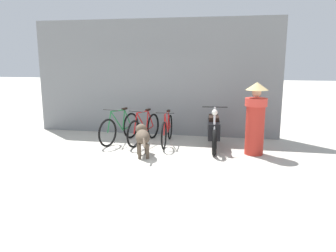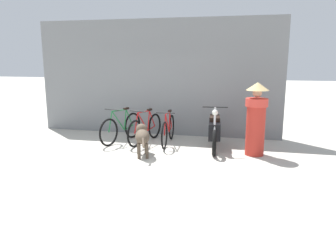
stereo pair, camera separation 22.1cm
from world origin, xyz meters
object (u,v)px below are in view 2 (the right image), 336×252
object	(u,v)px
bicycle_0	(121,128)
bicycle_1	(145,129)
bicycle_2	(168,130)
motorcycle	(214,130)
stray_dog	(142,136)
person_in_robes	(256,117)

from	to	relation	value
bicycle_0	bicycle_1	xyz separation A→B (m)	(0.63, 0.08, -0.01)
bicycle_2	motorcycle	bearing A→B (deg)	80.45
bicycle_0	stray_dog	world-z (taller)	bicycle_0
motorcycle	person_in_robes	distance (m)	1.11
bicycle_2	stray_dog	bearing A→B (deg)	-19.47
person_in_robes	motorcycle	bearing A→B (deg)	-33.69
bicycle_1	person_in_robes	size ratio (longest dim) A/B	1.04
bicycle_1	person_in_robes	xyz separation A→B (m)	(2.77, -0.54, 0.51)
bicycle_0	motorcycle	distance (m)	2.45
bicycle_2	bicycle_0	bearing A→B (deg)	-89.38
motorcycle	bicycle_1	bearing A→B (deg)	-100.02
bicycle_2	motorcycle	size ratio (longest dim) A/B	0.87
bicycle_1	bicycle_2	bearing A→B (deg)	101.23
bicycle_2	motorcycle	world-z (taller)	motorcycle
bicycle_2	person_in_robes	world-z (taller)	person_in_robes
bicycle_1	person_in_robes	distance (m)	2.86
stray_dog	bicycle_1	bearing A→B (deg)	-6.49
bicycle_2	motorcycle	xyz separation A→B (m)	(1.20, -0.14, 0.08)
motorcycle	bicycle_2	bearing A→B (deg)	-101.98
person_in_robes	bicycle_0	bearing A→B (deg)	-19.53
bicycle_0	bicycle_1	bearing A→B (deg)	114.02
bicycle_0	bicycle_1	size ratio (longest dim) A/B	0.97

